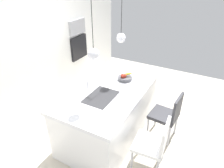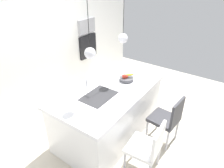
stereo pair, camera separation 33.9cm
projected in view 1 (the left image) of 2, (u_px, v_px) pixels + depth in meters
The scene contains 12 objects.
floor at pixel (109, 132), 3.82m from camera, with size 6.60×6.60×0.00m, color beige.
back_wall at pixel (33, 52), 3.85m from camera, with size 6.00×0.10×2.60m, color white.
kitchen_island at pixel (109, 112), 3.58m from camera, with size 1.98×1.11×0.95m.
sink_basin at pixel (101, 97), 3.15m from camera, with size 0.56×0.40×0.02m, color #2D2D30.
faucet at pixel (89, 86), 3.16m from camera, with size 0.02×0.17×0.22m.
fruit_bowl at pixel (125, 78), 3.60m from camera, with size 0.25×0.25×0.15m.
microwave at pixel (77, 27), 4.71m from camera, with size 0.54×0.08×0.34m, color #9E9EA3.
oven at pixel (79, 47), 4.96m from camera, with size 0.56×0.08×0.56m, color black.
chair_near at pixel (154, 143), 2.92m from camera, with size 0.48×0.47×0.88m.
chair_middle at pixel (168, 114), 3.48m from camera, with size 0.47×0.49×0.90m.
pendant_light_left at pixel (94, 54), 2.66m from camera, with size 0.16×0.16×0.76m.
pendant_light_right at pixel (121, 38), 3.28m from camera, with size 0.16×0.16×0.76m.
Camera 1 is at (-2.49, -1.40, 2.68)m, focal length 32.45 mm.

